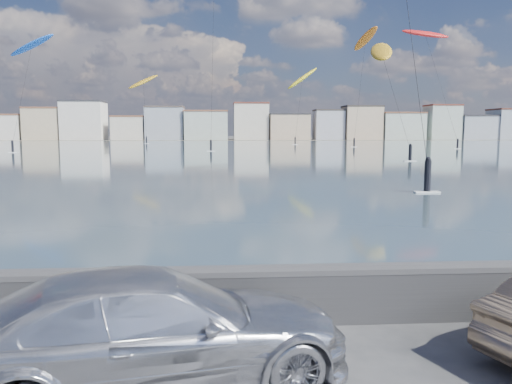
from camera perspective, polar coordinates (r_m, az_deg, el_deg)
bay_water at (r=97.33m, az=-3.97°, el=4.98°), size 500.00×177.00×0.00m
far_shore_strip at (r=205.80m, az=-3.87°, el=6.03°), size 500.00×60.00×0.00m
seawall at (r=8.94m, az=-5.98°, el=-11.44°), size 400.00×0.36×1.08m
far_buildings at (r=191.79m, az=-3.49°, el=7.76°), size 240.79×13.26×14.60m
car_silver at (r=7.03m, az=-11.59°, el=-15.09°), size 5.70×3.37×1.55m
kitesurfer_0 at (r=117.36m, az=12.39°, el=16.52°), size 7.10×10.31×26.41m
kitesurfer_4 at (r=115.62m, az=18.79°, el=16.63°), size 10.25×15.78×25.41m
kitesurfer_5 at (r=136.28m, az=5.32°, el=12.74°), size 9.20×13.03×20.69m
kitesurfer_6 at (r=151.19m, az=-12.76°, el=12.12°), size 9.57×14.78×20.37m
kitesurfer_7 at (r=74.58m, az=14.13°, el=15.23°), size 4.94×21.09×17.07m
kitesurfer_12 at (r=95.08m, az=-24.27°, el=14.93°), size 9.12×10.65×19.95m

